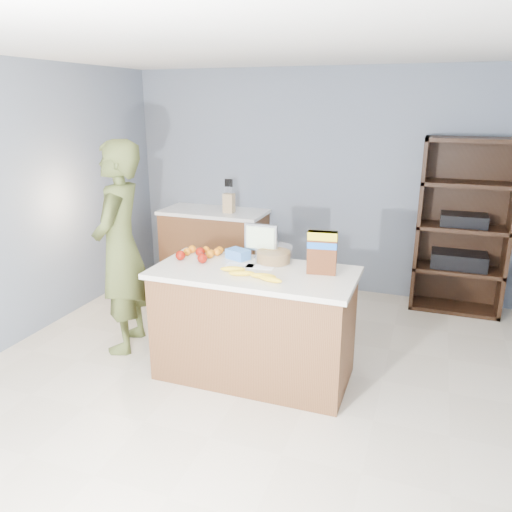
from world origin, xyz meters
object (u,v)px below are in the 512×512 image
(counter_peninsula, at_px, (254,328))
(cereal_box, at_px, (322,250))
(person, at_px, (121,248))
(tv, at_px, (261,239))
(shelving_unit, at_px, (462,230))

(counter_peninsula, xyz_separation_m, cereal_box, (0.50, 0.10, 0.67))
(person, relative_size, tv, 6.54)
(counter_peninsula, height_order, tv, tv)
(tv, bearing_deg, cereal_box, -22.02)
(counter_peninsula, bearing_deg, person, 175.72)
(counter_peninsula, height_order, person, person)
(shelving_unit, bearing_deg, cereal_box, -118.26)
(counter_peninsula, relative_size, tv, 5.53)
(counter_peninsula, relative_size, person, 0.85)
(shelving_unit, distance_m, cereal_box, 2.22)
(counter_peninsula, relative_size, cereal_box, 4.80)
(counter_peninsula, relative_size, shelving_unit, 0.87)
(counter_peninsula, xyz_separation_m, tv, (-0.06, 0.32, 0.64))
(shelving_unit, bearing_deg, person, -145.16)
(shelving_unit, relative_size, cereal_box, 5.54)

